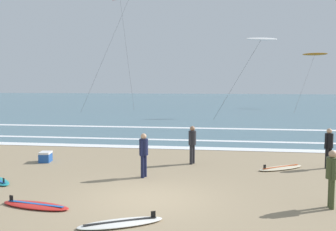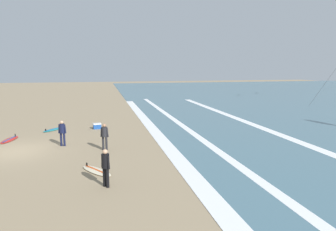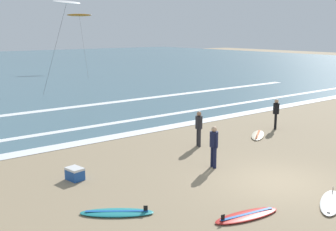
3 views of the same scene
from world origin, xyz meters
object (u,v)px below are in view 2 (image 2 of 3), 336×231
surfer_left_far (62,131)px  cooler_box (97,126)px  surfboard_foreground_flat (97,171)px  surfboard_left_pile (54,129)px  surfer_left_near (106,164)px  surfer_background_far (104,134)px  surfboard_right_spare (10,140)px

surfer_left_far → cooler_box: bearing=156.9°
surfboard_foreground_flat → surfer_left_far: bearing=-157.7°
surfboard_left_pile → surfboard_foreground_flat: (10.14, 3.36, 0.00)m
surfer_left_near → surfboard_left_pile: size_ratio=0.78×
surfer_left_far → surfboard_foreground_flat: 5.58m
surfboard_left_pile → cooler_box: size_ratio=3.02×
surfer_left_near → cooler_box: surfer_left_near is taller
surfboard_foreground_flat → cooler_box: bearing=-179.6°
surfer_left_far → surfer_left_near: bearing=19.7°
surfer_background_far → cooler_box: bearing=-175.3°
surfer_left_far → surfboard_foreground_flat: (5.10, 2.09, -0.91)m
surfer_left_far → surfboard_left_pile: (-5.04, -1.27, -0.91)m
cooler_box → surfboard_left_pile: bearing=-95.2°
surfer_left_near → surfer_left_far: same height
surfer_left_near → cooler_box: 11.77m
surfer_left_near → surfboard_right_spare: 11.18m
surfer_left_near → surfboard_right_spare: size_ratio=0.74×
surfboard_left_pile → surfboard_right_spare: (2.76, -2.41, 0.00)m
surfer_left_near → surfboard_right_spare: bearing=-146.3°
surfboard_right_spare → surfer_left_near: bearing=33.7°
surfer_left_near → surfer_background_far: (-5.44, 0.03, 0.00)m
surfer_left_far → cooler_box: surfer_left_far is taller
surfer_left_far → surfboard_foreground_flat: bearing=22.3°
surfer_left_far → surfboard_left_pile: 5.28m
surfer_background_far → surfboard_right_spare: bearing=-121.6°
surfer_background_far → surfboard_right_spare: size_ratio=0.74×
surfer_background_far → surfboard_right_spare: (-3.82, -6.21, -0.91)m
surfer_left_near → surfer_left_far: size_ratio=1.00×
surfer_background_far → surfer_left_far: same height
surfer_left_near → surfboard_left_pile: 12.64m
surfer_background_far → cooler_box: 6.35m
surfer_left_far → surfboard_left_pile: surfer_left_far is taller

